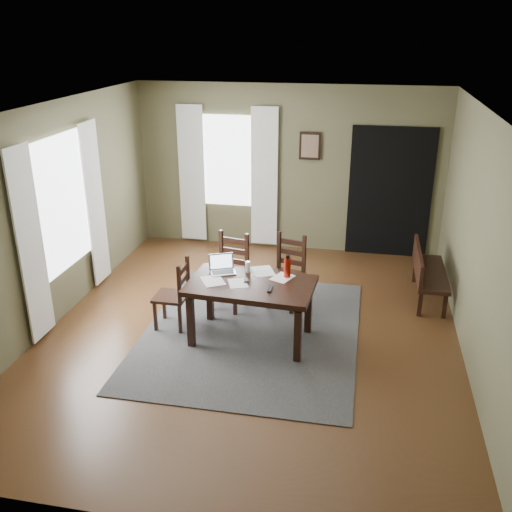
% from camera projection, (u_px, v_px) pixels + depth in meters
% --- Properties ---
extents(ground, '(5.00, 6.00, 0.01)m').
position_uv_depth(ground, '(251.00, 332.00, 7.07)').
color(ground, '#492C16').
extents(room_shell, '(5.02, 6.02, 2.71)m').
position_uv_depth(room_shell, '(251.00, 191.00, 6.39)').
color(room_shell, brown).
rests_on(room_shell, ground).
extents(rug, '(2.60, 3.20, 0.01)m').
position_uv_depth(rug, '(251.00, 332.00, 7.06)').
color(rug, '#373737').
rests_on(rug, ground).
extents(dining_table, '(1.52, 0.97, 0.73)m').
position_uv_depth(dining_table, '(251.00, 290.00, 6.67)').
color(dining_table, black).
rests_on(dining_table, rug).
extents(chair_end, '(0.40, 0.39, 0.90)m').
position_uv_depth(chair_end, '(175.00, 295.00, 7.03)').
color(chair_end, black).
rests_on(chair_end, rug).
extents(chair_back_left, '(0.51, 0.52, 1.00)m').
position_uv_depth(chair_back_left, '(230.00, 272.00, 7.55)').
color(chair_back_left, black).
rests_on(chair_back_left, rug).
extents(chair_back_right, '(0.52, 0.52, 0.97)m').
position_uv_depth(chair_back_right, '(287.00, 272.00, 7.59)').
color(chair_back_right, black).
rests_on(chair_back_right, rug).
extents(bench, '(0.41, 1.27, 0.72)m').
position_uv_depth(bench, '(426.00, 270.00, 7.78)').
color(bench, black).
rests_on(bench, ground).
extents(laptop, '(0.37, 0.34, 0.21)m').
position_uv_depth(laptop, '(222.00, 267.00, 6.93)').
color(laptop, '#B7B7BC').
rests_on(laptop, dining_table).
extents(computer_mouse, '(0.07, 0.10, 0.03)m').
position_uv_depth(computer_mouse, '(246.00, 281.00, 6.67)').
color(computer_mouse, '#3F3F42').
rests_on(computer_mouse, dining_table).
extents(tv_remote, '(0.05, 0.17, 0.02)m').
position_uv_depth(tv_remote, '(270.00, 289.00, 6.47)').
color(tv_remote, black).
rests_on(tv_remote, dining_table).
extents(drinking_glass, '(0.07, 0.07, 0.14)m').
position_uv_depth(drinking_glass, '(248.00, 267.00, 6.90)').
color(drinking_glass, silver).
rests_on(drinking_glass, dining_table).
extents(water_bottle, '(0.11, 0.11, 0.28)m').
position_uv_depth(water_bottle, '(287.00, 267.00, 6.75)').
color(water_bottle, '#AD1B0D').
rests_on(water_bottle, dining_table).
extents(paper_a, '(0.36, 0.39, 0.00)m').
position_uv_depth(paper_a, '(213.00, 281.00, 6.69)').
color(paper_a, white).
rests_on(paper_a, dining_table).
extents(paper_c, '(0.36, 0.40, 0.00)m').
position_uv_depth(paper_c, '(263.00, 271.00, 6.96)').
color(paper_c, white).
rests_on(paper_c, dining_table).
extents(paper_d, '(0.31, 0.34, 0.00)m').
position_uv_depth(paper_d, '(282.00, 278.00, 6.78)').
color(paper_d, white).
rests_on(paper_d, dining_table).
extents(paper_e, '(0.30, 0.33, 0.00)m').
position_uv_depth(paper_e, '(238.00, 283.00, 6.63)').
color(paper_e, white).
rests_on(paper_e, dining_table).
extents(window_left, '(0.01, 1.30, 1.70)m').
position_uv_depth(window_left, '(61.00, 204.00, 7.14)').
color(window_left, white).
rests_on(window_left, ground).
extents(window_back, '(1.00, 0.01, 1.50)m').
position_uv_depth(window_back, '(228.00, 161.00, 9.40)').
color(window_back, white).
rests_on(window_back, ground).
extents(curtain_left_near, '(0.03, 0.48, 2.30)m').
position_uv_depth(curtain_left_near, '(30.00, 246.00, 6.49)').
color(curtain_left_near, silver).
rests_on(curtain_left_near, ground).
extents(curtain_left_far, '(0.03, 0.48, 2.30)m').
position_uv_depth(curtain_left_far, '(95.00, 205.00, 7.98)').
color(curtain_left_far, silver).
rests_on(curtain_left_far, ground).
extents(curtain_back_left, '(0.44, 0.03, 2.30)m').
position_uv_depth(curtain_back_left, '(192.00, 174.00, 9.58)').
color(curtain_back_left, silver).
rests_on(curtain_back_left, ground).
extents(curtain_back_right, '(0.44, 0.03, 2.30)m').
position_uv_depth(curtain_back_right, '(264.00, 178.00, 9.35)').
color(curtain_back_right, silver).
rests_on(curtain_back_right, ground).
extents(framed_picture, '(0.34, 0.03, 0.44)m').
position_uv_depth(framed_picture, '(310.00, 146.00, 9.04)').
color(framed_picture, black).
rests_on(framed_picture, ground).
extents(doorway_back, '(1.30, 0.03, 2.10)m').
position_uv_depth(doorway_back, '(390.00, 193.00, 9.08)').
color(doorway_back, black).
rests_on(doorway_back, ground).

